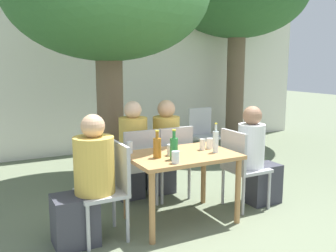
{
  "coord_description": "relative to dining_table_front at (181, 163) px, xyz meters",
  "views": [
    {
      "loc": [
        -1.91,
        -3.31,
        1.69
      ],
      "look_at": [
        0.0,
        0.3,
        0.99
      ],
      "focal_mm": 40.0,
      "sensor_mm": 36.0,
      "label": 1
    }
  ],
  "objects": [
    {
      "name": "ground_plane",
      "position": [
        0.0,
        0.0,
        -0.64
      ],
      "size": [
        30.0,
        30.0,
        0.0
      ],
      "primitive_type": "plane",
      "color": "#667056"
    },
    {
      "name": "cafe_building_wall",
      "position": [
        0.0,
        3.52,
        0.76
      ],
      "size": [
        10.0,
        0.08,
        2.8
      ],
      "color": "white",
      "rests_on": "ground_plane"
    },
    {
      "name": "dining_table_front",
      "position": [
        0.0,
        0.0,
        0.0
      ],
      "size": [
        1.12,
        0.78,
        0.74
      ],
      "color": "#B27F4C",
      "rests_on": "ground_plane"
    },
    {
      "name": "patio_chair_0",
      "position": [
        -0.79,
        0.0,
        -0.11
      ],
      "size": [
        0.44,
        0.44,
        0.93
      ],
      "rotation": [
        0.0,
        0.0,
        -1.57
      ],
      "color": "#B2B2B7",
      "rests_on": "ground_plane"
    },
    {
      "name": "patio_chair_1",
      "position": [
        0.79,
        0.0,
        -0.11
      ],
      "size": [
        0.44,
        0.44,
        0.93
      ],
      "rotation": [
        0.0,
        0.0,
        1.57
      ],
      "color": "#B2B2B7",
      "rests_on": "ground_plane"
    },
    {
      "name": "patio_chair_2",
      "position": [
        -0.22,
        0.62,
        -0.11
      ],
      "size": [
        0.44,
        0.44,
        0.93
      ],
      "rotation": [
        0.0,
        0.0,
        3.14
      ],
      "color": "#B2B2B7",
      "rests_on": "ground_plane"
    },
    {
      "name": "patio_chair_3",
      "position": [
        0.22,
        0.62,
        -0.11
      ],
      "size": [
        0.44,
        0.44,
        0.93
      ],
      "rotation": [
        0.0,
        0.0,
        3.14
      ],
      "color": "#B2B2B7",
      "rests_on": "ground_plane"
    },
    {
      "name": "patio_chair_4",
      "position": [
        1.52,
        1.9,
        -0.11
      ],
      "size": [
        0.44,
        0.44,
        0.93
      ],
      "color": "#B2B2B7",
      "rests_on": "ground_plane"
    },
    {
      "name": "person_seated_0",
      "position": [
        -1.02,
        -0.0,
        -0.08
      ],
      "size": [
        0.59,
        0.38,
        1.22
      ],
      "rotation": [
        0.0,
        0.0,
        -1.57
      ],
      "color": "#383842",
      "rests_on": "ground_plane"
    },
    {
      "name": "person_seated_1",
      "position": [
        1.03,
        -0.0,
        -0.11
      ],
      "size": [
        0.56,
        0.31,
        1.2
      ],
      "rotation": [
        0.0,
        0.0,
        1.57
      ],
      "color": "#383842",
      "rests_on": "ground_plane"
    },
    {
      "name": "person_seated_2",
      "position": [
        -0.22,
        0.86,
        -0.08
      ],
      "size": [
        0.34,
        0.57,
        1.24
      ],
      "rotation": [
        0.0,
        0.0,
        3.14
      ],
      "color": "#383842",
      "rests_on": "ground_plane"
    },
    {
      "name": "person_seated_3",
      "position": [
        0.22,
        0.86,
        -0.09
      ],
      "size": [
        0.34,
        0.57,
        1.23
      ],
      "rotation": [
        0.0,
        0.0,
        3.14
      ],
      "color": "#383842",
      "rests_on": "ground_plane"
    },
    {
      "name": "water_bottle_0",
      "position": [
        0.35,
        -0.12,
        0.23
      ],
      "size": [
        0.06,
        0.06,
        0.32
      ],
      "color": "silver",
      "rests_on": "dining_table_front"
    },
    {
      "name": "amber_bottle_1",
      "position": [
        -0.3,
        -0.03,
        0.21
      ],
      "size": [
        0.08,
        0.08,
        0.28
      ],
      "color": "#9E661E",
      "rests_on": "dining_table_front"
    },
    {
      "name": "green_bottle_2",
      "position": [
        -0.18,
        -0.17,
        0.22
      ],
      "size": [
        0.08,
        0.08,
        0.3
      ],
      "color": "#287A38",
      "rests_on": "dining_table_front"
    },
    {
      "name": "drinking_glass_0",
      "position": [
        -0.47,
        0.27,
        0.17
      ],
      "size": [
        0.06,
        0.06,
        0.13
      ],
      "color": "white",
      "rests_on": "dining_table_front"
    },
    {
      "name": "drinking_glass_1",
      "position": [
        -0.13,
        -0.01,
        0.16
      ],
      "size": [
        0.08,
        0.08,
        0.12
      ],
      "color": "silver",
      "rests_on": "dining_table_front"
    },
    {
      "name": "drinking_glass_2",
      "position": [
        -0.24,
        -0.3,
        0.16
      ],
      "size": [
        0.08,
        0.08,
        0.12
      ],
      "color": "silver",
      "rests_on": "dining_table_front"
    },
    {
      "name": "drinking_glass_3",
      "position": [
        0.39,
        0.05,
        0.16
      ],
      "size": [
        0.07,
        0.07,
        0.12
      ],
      "color": "silver",
      "rests_on": "dining_table_front"
    },
    {
      "name": "drinking_glass_4",
      "position": [
        0.29,
        0.04,
        0.17
      ],
      "size": [
        0.06,
        0.06,
        0.12
      ],
      "color": "silver",
      "rests_on": "dining_table_front"
    }
  ]
}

